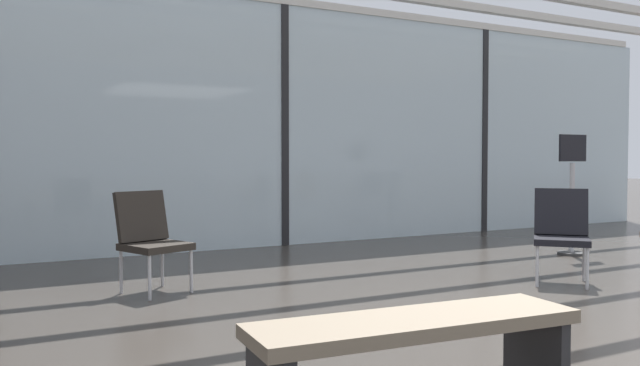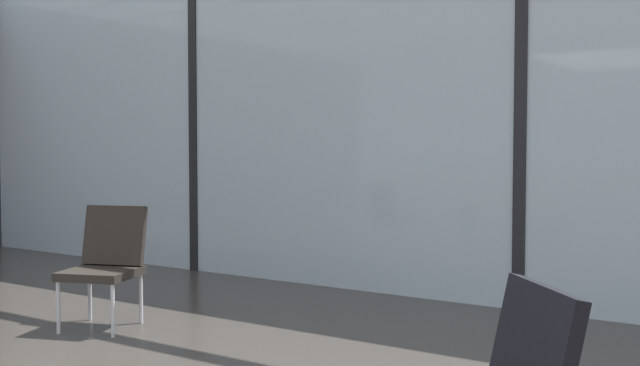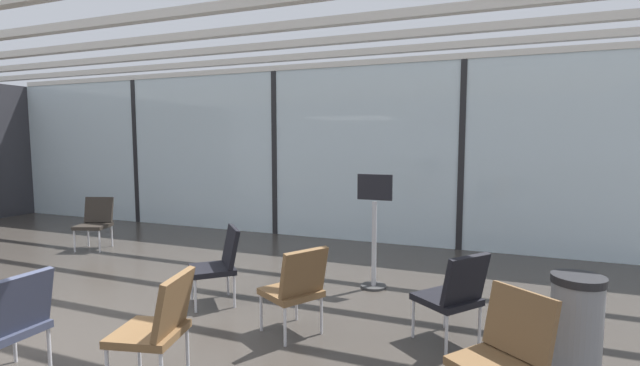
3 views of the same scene
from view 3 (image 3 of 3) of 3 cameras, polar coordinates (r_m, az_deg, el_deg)
name	(u,v)px [view 3 (image 3 of 3)]	position (r m, az deg, el deg)	size (l,w,h in m)	color
ground_plane	(16,344)	(5.14, -34.44, -16.72)	(60.00, 60.00, 0.00)	#38332D
glass_curtain_wall	(275,154)	(8.78, -5.75, 3.76)	(14.00, 0.08, 3.18)	silver
window_mullion_0	(137,152)	(10.84, -22.46, 3.71)	(0.10, 0.12, 3.18)	black
window_mullion_1	(275,154)	(8.78, -5.75, 3.76)	(0.10, 0.12, 3.18)	black
window_mullion_2	(462,156)	(7.83, 17.72, 3.30)	(0.10, 0.12, 3.18)	black
ceiling_slats	(152,29)	(6.19, -20.78, 17.95)	(13.72, 6.72, 0.10)	beige
parked_airplane	(318,135)	(13.89, -0.27, 6.16)	(12.46, 4.00, 4.00)	silver
lounge_chair_0	(10,320)	(4.27, -34.96, -14.25)	(0.53, 0.49, 0.87)	#33384C
lounge_chair_1	(506,350)	(3.35, 22.82, -19.10)	(0.70, 0.71, 0.87)	brown
lounge_chair_2	(159,322)	(3.72, -19.98, -16.44)	(0.62, 0.59, 0.87)	brown
lounge_chair_3	(296,285)	(4.32, -3.08, -12.97)	(0.70, 0.68, 0.87)	brown
lounge_chair_4	(220,261)	(5.26, -12.74, -9.68)	(0.71, 0.71, 0.87)	black
lounge_chair_5	(454,292)	(4.31, 16.84, -13.27)	(0.71, 0.70, 0.87)	black
lounge_chair_6	(96,220)	(8.58, -26.86, -4.23)	(0.63, 0.66, 0.87)	#28231E
trash_bin	(576,331)	(4.02, 29.97, -16.11)	(0.38, 0.38, 0.86)	slate
info_sign	(374,235)	(5.64, 6.98, -6.63)	(0.44, 0.32, 1.44)	#333333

